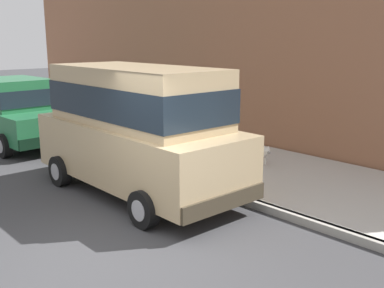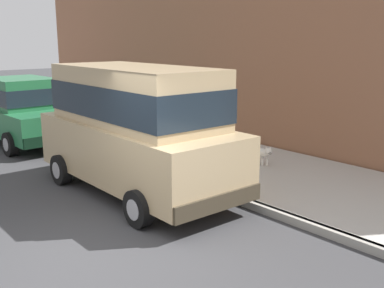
{
  "view_description": "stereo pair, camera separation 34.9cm",
  "coord_description": "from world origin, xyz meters",
  "px_view_note": "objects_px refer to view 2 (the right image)",
  "views": [
    {
      "loc": [
        -3.06,
        -5.35,
        3.05
      ],
      "look_at": [
        3.38,
        1.63,
        0.85
      ],
      "focal_mm": 43.02,
      "sensor_mm": 36.0,
      "label": 1
    },
    {
      "loc": [
        -2.8,
        -5.58,
        3.05
      ],
      "look_at": [
        3.38,
        1.63,
        0.85
      ],
      "focal_mm": 43.02,
      "sensor_mm": 36.0,
      "label": 2
    }
  ],
  "objects_px": {
    "car_green_sedan": "(21,110)",
    "fire_hydrant": "(118,134)",
    "dog_white": "(264,153)",
    "car_tan_van": "(136,124)"
  },
  "relations": [
    {
      "from": "car_green_sedan",
      "to": "fire_hydrant",
      "type": "bearing_deg",
      "value": -60.66
    },
    {
      "from": "dog_white",
      "to": "fire_hydrant",
      "type": "distance_m",
      "value": 4.16
    },
    {
      "from": "car_tan_van",
      "to": "fire_hydrant",
      "type": "distance_m",
      "value": 3.68
    },
    {
      "from": "car_tan_van",
      "to": "car_green_sedan",
      "type": "xyz_separation_m",
      "value": [
        -0.04,
        6.0,
        -0.41
      ]
    },
    {
      "from": "car_green_sedan",
      "to": "dog_white",
      "type": "xyz_separation_m",
      "value": [
        3.16,
        -6.62,
        -0.55
      ]
    },
    {
      "from": "car_green_sedan",
      "to": "fire_hydrant",
      "type": "xyz_separation_m",
      "value": [
        1.56,
        -2.78,
        -0.51
      ]
    },
    {
      "from": "car_tan_van",
      "to": "dog_white",
      "type": "bearing_deg",
      "value": -11.32
    },
    {
      "from": "dog_white",
      "to": "car_green_sedan",
      "type": "bearing_deg",
      "value": 115.48
    },
    {
      "from": "car_green_sedan",
      "to": "fire_hydrant",
      "type": "relative_size",
      "value": 6.4
    },
    {
      "from": "car_tan_van",
      "to": "dog_white",
      "type": "relative_size",
      "value": 6.85
    }
  ]
}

